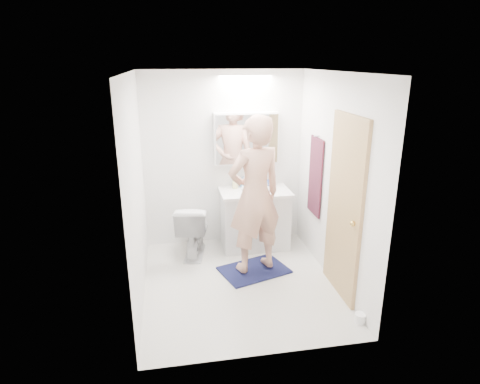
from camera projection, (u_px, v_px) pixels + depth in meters
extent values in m
plane|color=silver|center=(240.00, 283.00, 4.79)|extent=(2.50, 2.50, 0.00)
plane|color=white|center=(239.00, 72.00, 4.04)|extent=(2.50, 2.50, 0.00)
plane|color=white|center=(224.00, 160.00, 5.58)|extent=(2.50, 0.00, 2.50)
plane|color=white|center=(267.00, 232.00, 3.25)|extent=(2.50, 0.00, 2.50)
plane|color=white|center=(136.00, 192.00, 4.23)|extent=(0.00, 2.50, 2.50)
plane|color=white|center=(335.00, 181.00, 4.60)|extent=(0.00, 2.50, 2.50)
cube|color=silver|center=(255.00, 220.00, 5.64)|extent=(0.90, 0.55, 0.78)
cube|color=white|center=(255.00, 192.00, 5.51)|extent=(0.95, 0.58, 0.04)
cylinder|color=white|center=(255.00, 189.00, 5.52)|extent=(0.36, 0.36, 0.03)
cylinder|color=silver|center=(252.00, 180.00, 5.68)|extent=(0.02, 0.02, 0.16)
cube|color=white|center=(246.00, 138.00, 5.47)|extent=(0.88, 0.14, 0.70)
cube|color=silver|center=(247.00, 139.00, 5.40)|extent=(0.84, 0.01, 0.66)
imported|color=silver|center=(193.00, 229.00, 5.39)|extent=(0.53, 0.78, 0.73)
cube|color=#12123A|center=(254.00, 270.00, 5.06)|extent=(0.93, 0.77, 0.02)
imported|color=tan|center=(255.00, 195.00, 4.75)|extent=(0.80, 0.65, 1.90)
cube|color=tan|center=(344.00, 208.00, 4.33)|extent=(0.04, 0.80, 2.00)
sphere|color=gold|center=(353.00, 224.00, 4.06)|extent=(0.06, 0.06, 0.06)
cube|color=#111935|center=(315.00, 177.00, 5.14)|extent=(0.02, 0.42, 1.00)
cylinder|color=silver|center=(317.00, 136.00, 4.98)|extent=(0.07, 0.02, 0.02)
imported|color=beige|center=(235.00, 181.00, 5.57)|extent=(0.10, 0.10, 0.22)
imported|color=#5D92C7|center=(243.00, 182.00, 5.62)|extent=(0.10, 0.10, 0.15)
imported|color=#4067C1|center=(270.00, 183.00, 5.68)|extent=(0.10, 0.10, 0.09)
cylinder|color=white|center=(360.00, 318.00, 4.05)|extent=(0.11, 0.11, 0.10)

